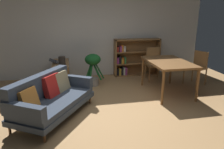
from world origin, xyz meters
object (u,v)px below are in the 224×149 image
(media_console, at_px, (61,74))
(dining_chair_near, at_px, (154,62))
(potted_floor_plant, at_px, (93,65))
(dining_table, at_px, (168,64))
(fabric_couch, at_px, (50,96))
(open_laptop, at_px, (58,61))
(dining_chair_far, at_px, (197,66))
(desk_speaker, at_px, (62,61))
(bookshelf, at_px, (134,58))

(media_console, relative_size, dining_chair_near, 1.20)
(potted_floor_plant, bearing_deg, dining_table, -28.04)
(media_console, bearing_deg, potted_floor_plant, -13.72)
(dining_table, relative_size, dining_chair_near, 1.50)
(fabric_couch, xyz_separation_m, media_console, (0.16, 1.81, -0.08))
(open_laptop, xyz_separation_m, dining_chair_far, (3.73, -0.74, -0.12))
(potted_floor_plant, distance_m, dining_chair_far, 2.84)
(dining_chair_far, bearing_deg, dining_table, -157.21)
(desk_speaker, bearing_deg, dining_table, -18.49)
(media_console, height_order, desk_speaker, desk_speaker)
(open_laptop, distance_m, dining_table, 2.90)
(open_laptop, xyz_separation_m, desk_speaker, (0.13, -0.36, 0.09))
(open_laptop, bearing_deg, media_console, -43.15)
(desk_speaker, relative_size, dining_table, 0.16)
(open_laptop, distance_m, desk_speaker, 0.39)
(open_laptop, bearing_deg, dining_chair_near, -1.81)
(desk_speaker, distance_m, potted_floor_plant, 0.82)
(bookshelf, bearing_deg, open_laptop, -167.40)
(fabric_couch, bearing_deg, media_console, 84.94)
(dining_table, distance_m, bookshelf, 1.76)
(dining_chair_near, bearing_deg, potted_floor_plant, -173.76)
(open_laptop, relative_size, dining_table, 0.28)
(desk_speaker, relative_size, potted_floor_plant, 0.26)
(desk_speaker, height_order, dining_chair_near, dining_chair_near)
(dining_table, bearing_deg, media_console, 156.37)
(media_console, xyz_separation_m, dining_chair_near, (2.64, -0.01, 0.21))
(open_laptop, bearing_deg, dining_chair_far, -11.29)
(desk_speaker, bearing_deg, potted_floor_plant, 5.40)
(potted_floor_plant, xyz_separation_m, dining_chair_near, (1.80, 0.20, -0.04))
(dining_chair_near, relative_size, dining_chair_far, 1.03)
(media_console, bearing_deg, dining_chair_near, -0.20)
(fabric_couch, distance_m, media_console, 1.82)
(fabric_couch, xyz_separation_m, bookshelf, (2.38, 2.40, 0.16))
(dining_chair_far, bearing_deg, desk_speaker, 173.87)
(open_laptop, relative_size, dining_chair_near, 0.41)
(open_laptop, bearing_deg, fabric_couch, -92.38)
(potted_floor_plant, height_order, dining_table, potted_floor_plant)
(open_laptop, bearing_deg, bookshelf, 12.60)
(dining_table, bearing_deg, bookshelf, 101.30)
(potted_floor_plant, height_order, dining_chair_near, dining_chair_near)
(desk_speaker, xyz_separation_m, dining_chair_far, (3.59, -0.39, -0.21))
(desk_speaker, distance_m, dining_chair_far, 3.62)
(potted_floor_plant, bearing_deg, media_console, 166.28)
(open_laptop, distance_m, dining_chair_near, 2.73)
(desk_speaker, distance_m, dining_table, 2.65)
(desk_speaker, xyz_separation_m, dining_table, (2.51, -0.84, -0.01))
(dining_table, bearing_deg, open_laptop, 155.63)
(desk_speaker, bearing_deg, dining_chair_far, -6.13)
(dining_chair_near, bearing_deg, dining_table, -94.16)
(dining_chair_near, height_order, dining_chair_far, dining_chair_near)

